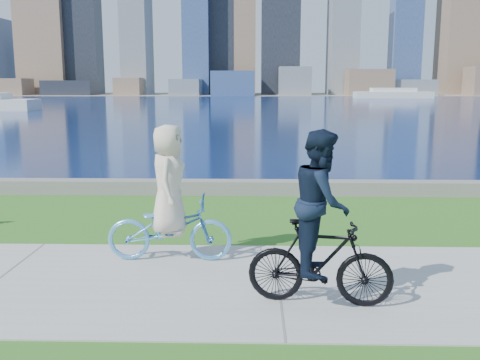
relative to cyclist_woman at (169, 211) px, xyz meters
name	(u,v)px	position (x,y,z in m)	size (l,w,h in m)	color
seawall	(111,187)	(-2.33, 5.23, -0.64)	(90.00, 0.50, 0.35)	slate
bay_water	(229,103)	(-2.33, 71.03, -0.81)	(320.00, 131.00, 0.01)	#0C1E4D
far_shore	(240,95)	(-2.33, 129.03, -0.76)	(320.00, 30.00, 0.12)	gray
ferry_far	(393,94)	(28.17, 97.21, 0.01)	(14.65, 4.19, 1.99)	silver
cyclist_woman	(169,211)	(0.00, 0.00, 0.00)	(0.70, 1.97, 2.14)	#5EACE6
cyclist_man	(321,233)	(2.15, -1.66, 0.14)	(0.80, 1.87, 2.22)	black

